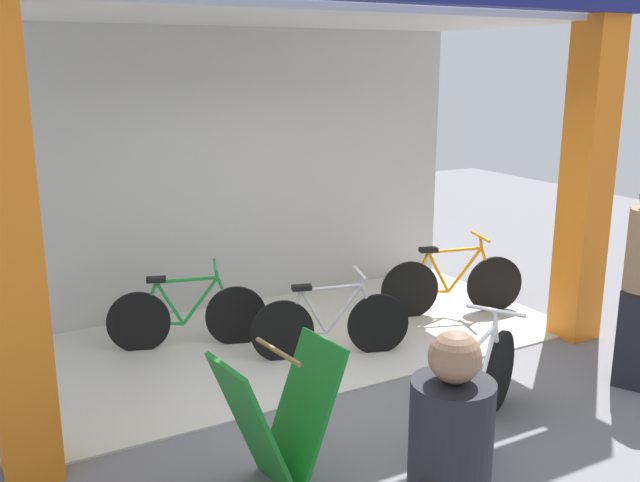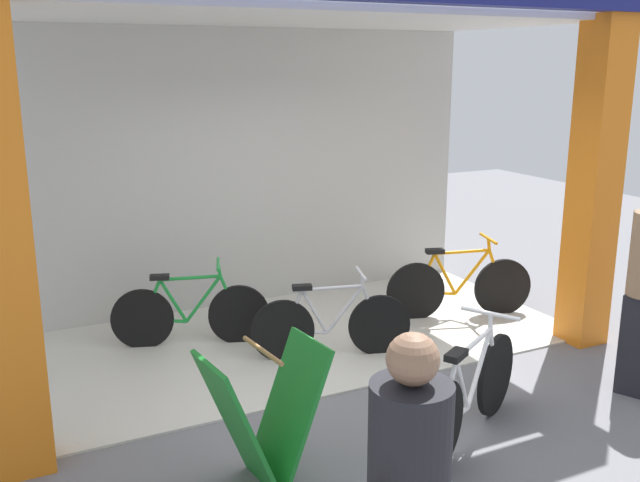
{
  "view_description": "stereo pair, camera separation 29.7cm",
  "coord_description": "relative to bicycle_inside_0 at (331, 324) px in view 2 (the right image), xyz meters",
  "views": [
    {
      "loc": [
        -2.93,
        -4.61,
        2.67
      ],
      "look_at": [
        0.0,
        0.64,
        1.15
      ],
      "focal_mm": 39.88,
      "sensor_mm": 36.0,
      "label": 1
    },
    {
      "loc": [
        -2.67,
        -4.75,
        2.67
      ],
      "look_at": [
        0.0,
        0.64,
        1.15
      ],
      "focal_mm": 39.88,
      "sensor_mm": 36.0,
      "label": 2
    }
  ],
  "objects": [
    {
      "name": "ground_plane",
      "position": [
        -0.14,
        -0.71,
        -0.33
      ],
      "size": [
        18.92,
        18.92,
        0.0
      ],
      "primitive_type": "plane",
      "color": "slate",
      "rests_on": "ground"
    },
    {
      "name": "shop_facade",
      "position": [
        -0.14,
        0.65,
        1.74
      ],
      "size": [
        5.66,
        2.88,
        3.85
      ],
      "color": "beige",
      "rests_on": "ground"
    },
    {
      "name": "bicycle_inside_0",
      "position": [
        0.0,
        0.0,
        0.0
      ],
      "size": [
        1.43,
        0.52,
        0.82
      ],
      "color": "black",
      "rests_on": "ground"
    },
    {
      "name": "bicycle_inside_1",
      "position": [
        1.72,
        0.35,
        0.02
      ],
      "size": [
        1.54,
        0.56,
        0.88
      ],
      "color": "black",
      "rests_on": "ground"
    },
    {
      "name": "bicycle_inside_2",
      "position": [
        -1.08,
        0.85,
        0.0
      ],
      "size": [
        1.44,
        0.55,
        0.83
      ],
      "color": "black",
      "rests_on": "ground"
    },
    {
      "name": "bicycle_parked_0",
      "position": [
        0.22,
        -1.76,
        0.03
      ],
      "size": [
        1.45,
        0.84,
        0.9
      ],
      "color": "black",
      "rests_on": "ground"
    },
    {
      "name": "sandwich_board_sign",
      "position": [
        -1.31,
        -1.63,
        0.15
      ],
      "size": [
        0.81,
        0.57,
        0.95
      ],
      "color": "#197226",
      "rests_on": "ground"
    }
  ]
}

